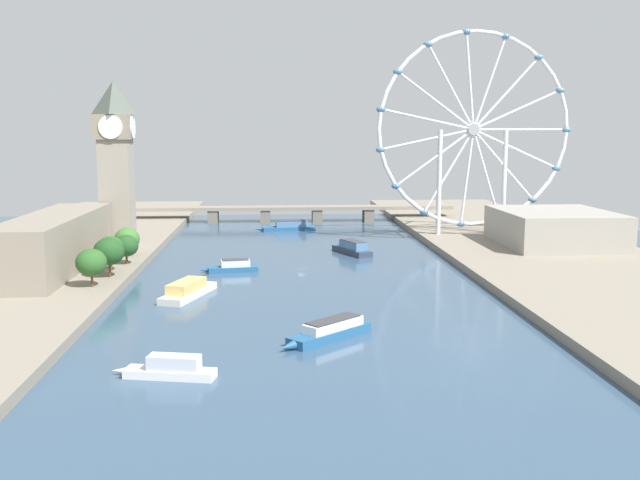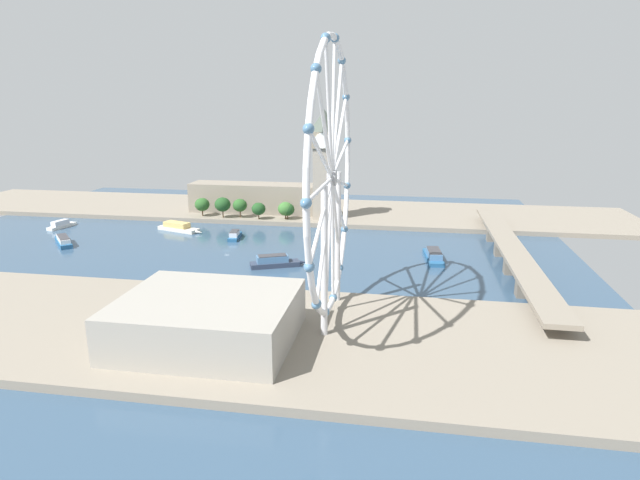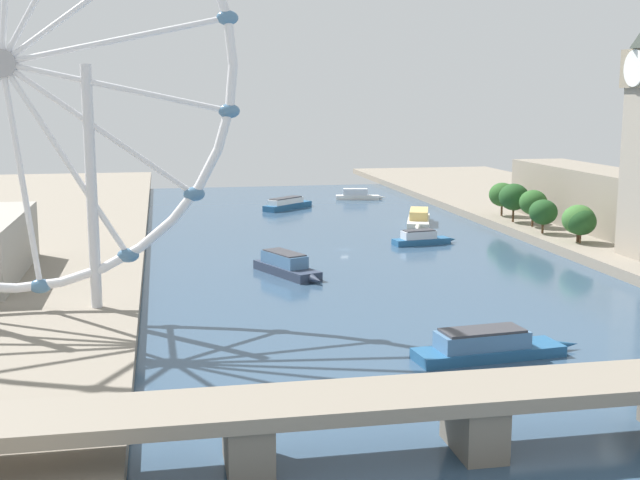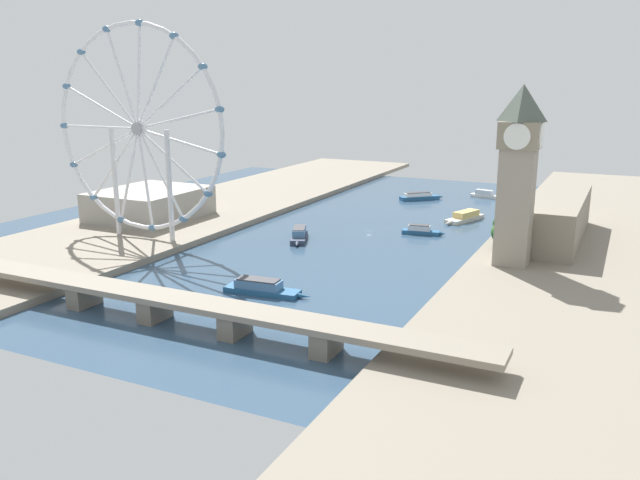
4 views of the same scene
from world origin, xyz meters
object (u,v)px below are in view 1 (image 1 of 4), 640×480
at_px(tour_boat_4, 188,290).
at_px(clock_tower, 116,162).
at_px(tour_boat_2, 170,369).
at_px(tour_boat_3, 289,226).
at_px(parliament_block, 54,243).
at_px(ferris_wheel, 473,131).
at_px(tour_boat_1, 329,331).
at_px(tour_boat_5, 233,267).
at_px(river_bridge, 291,210).
at_px(riverside_hall, 554,228).
at_px(tour_boat_0, 352,248).

bearing_deg(tour_boat_4, clock_tower, 43.55).
height_order(tour_boat_2, tour_boat_3, tour_boat_3).
xyz_separation_m(parliament_block, tour_boat_4, (53.73, -35.30, -11.10)).
bearing_deg(tour_boat_2, ferris_wheel, -109.99).
bearing_deg(tour_boat_1, clock_tower, -101.59).
height_order(tour_boat_4, tour_boat_5, tour_boat_4).
xyz_separation_m(tour_boat_3, tour_boat_4, (-37.76, -161.87, -0.02)).
relative_size(river_bridge, tour_boat_5, 8.65).
distance_m(parliament_block, tour_boat_3, 156.56).
bearing_deg(riverside_hall, river_bridge, 134.85).
xyz_separation_m(parliament_block, river_bridge, (93.61, 165.63, -6.25)).
xyz_separation_m(clock_tower, ferris_wheel, (170.52, 30.50, 13.66)).
bearing_deg(tour_boat_0, river_bridge, -11.86).
distance_m(tour_boat_0, tour_boat_2, 172.26).
bearing_deg(parliament_block, tour_boat_5, 6.25).
bearing_deg(tour_boat_5, river_bridge, -108.07).
xyz_separation_m(tour_boat_1, tour_boat_2, (-38.12, -27.79, -0.15)).
distance_m(river_bridge, tour_boat_5, 160.77).
height_order(riverside_hall, tour_boat_2, riverside_hall).
bearing_deg(tour_boat_4, tour_boat_0, -19.43).
distance_m(tour_boat_3, tour_boat_4, 166.22).
xyz_separation_m(riverside_hall, tour_boat_1, (-114.83, -134.94, -8.68)).
distance_m(parliament_block, river_bridge, 190.35).
xyz_separation_m(ferris_wheel, river_bridge, (-89.44, 80.77, -47.99)).
bearing_deg(tour_boat_2, tour_boat_4, -74.61).
bearing_deg(river_bridge, tour_boat_5, -99.77).
distance_m(river_bridge, tour_boat_2, 283.72).
bearing_deg(clock_tower, riverside_hall, -2.17).
bearing_deg(parliament_block, tour_boat_3, 54.14).
relative_size(clock_tower, tour_boat_5, 3.21).
xyz_separation_m(tour_boat_1, tour_boat_4, (-43.24, 52.81, 0.07)).
xyz_separation_m(river_bridge, tour_boat_4, (-39.88, -200.93, -4.85)).
xyz_separation_m(tour_boat_0, tour_boat_1, (-20.91, -134.04, -0.34)).
relative_size(tour_boat_0, tour_boat_3, 0.84).
xyz_separation_m(riverside_hall, tour_boat_4, (-158.07, -82.12, -8.62)).
relative_size(clock_tower, tour_boat_3, 2.14).
bearing_deg(tour_boat_4, ferris_wheel, -28.23).
bearing_deg(river_bridge, tour_boat_1, -89.24).
distance_m(ferris_wheel, riverside_hall, 65.03).
xyz_separation_m(riverside_hall, tour_boat_3, (-120.31, 79.75, -8.59)).
distance_m(clock_tower, tour_boat_4, 106.17).
bearing_deg(riverside_hall, tour_boat_4, -152.55).
bearing_deg(clock_tower, ferris_wheel, 10.14).
bearing_deg(clock_tower, river_bridge, 53.92).
height_order(tour_boat_1, tour_boat_5, tour_boat_1).
height_order(riverside_hall, tour_boat_4, riverside_hall).
distance_m(tour_boat_1, tour_boat_4, 68.26).
xyz_separation_m(riverside_hall, tour_boat_2, (-152.94, -162.73, -8.83)).
bearing_deg(tour_boat_5, tour_boat_1, 99.51).
height_order(tour_boat_0, tour_boat_4, tour_boat_0).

